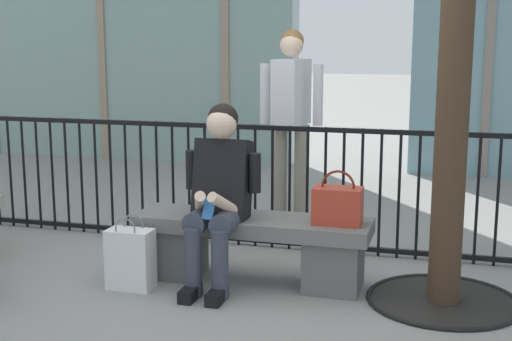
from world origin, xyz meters
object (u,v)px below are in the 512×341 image
Objects in this scene: stone_bench at (252,243)px; shopping_bag at (131,258)px; handbag_on_bench at (338,205)px; bystander_at_railing at (291,113)px; seated_person_with_phone at (219,190)px.

shopping_bag is (-0.73, -0.35, -0.07)m from stone_bench.
handbag_on_bench is (0.58, -0.01, 0.30)m from stone_bench.
shopping_bag is at bearing -109.03° from bystander_at_railing.
handbag_on_bench is at bearing -66.15° from bystander_at_railing.
shopping_bag is at bearing -157.33° from seated_person_with_phone.
bystander_at_railing is at bearing 93.39° from stone_bench.
handbag_on_bench is 1.40m from shopping_bag.
shopping_bag is at bearing -165.27° from handbag_on_bench.
seated_person_with_phone is at bearing -171.23° from handbag_on_bench.
seated_person_with_phone is at bearing -145.78° from stone_bench.
stone_bench is 1.32× the size of seated_person_with_phone.
bystander_at_railing reaches higher than stone_bench.
bystander_at_railing reaches higher than seated_person_with_phone.
bystander_at_railing is at bearing 70.97° from shopping_bag.
stone_bench is at bearing 34.22° from seated_person_with_phone.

